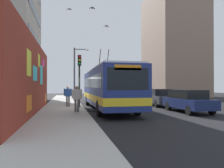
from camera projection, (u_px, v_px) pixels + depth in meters
The scene contains 16 objects.
ground_plane at pixel (84, 109), 17.94m from camera, with size 80.00×80.00×0.00m, color black.
sidewalk_slab at pixel (63, 108), 17.62m from camera, with size 48.00×3.20×0.15m, color #ADA8A0.
graffiti_wall at pixel (34, 78), 13.97m from camera, with size 15.21×0.32×4.70m.
building_far_left at pixel (0, 16), 26.60m from camera, with size 12.49×8.18×20.40m.
building_far_right at pixel (173, 45), 39.06m from camera, with size 10.79×8.11×17.93m.
city_bus at pixel (107, 87), 17.64m from camera, with size 12.26×2.69×4.97m.
parked_car_navy at pixel (188, 100), 15.64m from camera, with size 4.48×1.82×1.58m.
parked_car_dark_gray at pixel (157, 97), 20.90m from camera, with size 4.77×1.74×1.58m.
parked_car_red at pixel (137, 94), 27.05m from camera, with size 4.47×1.74×1.58m.
parked_car_champagne at pixel (124, 93), 33.16m from camera, with size 4.62×1.89×1.58m.
pedestrian_at_curb at pixel (77, 97), 14.55m from camera, with size 0.23×0.68×1.69m.
pedestrian_midblock at pixel (68, 94), 18.51m from camera, with size 0.23×0.68×1.69m.
traffic_light at pixel (79, 72), 17.75m from camera, with size 0.49×0.28×4.19m.
street_lamp at pixel (76, 70), 26.28m from camera, with size 0.44×1.73×6.20m.
flying_pigeons at pixel (89, 15), 21.19m from camera, with size 3.30×3.90×2.37m.
curbside_puddle at pixel (93, 110), 16.87m from camera, with size 1.48×1.48×0.00m, color black.
Camera 1 is at (-18.05, 1.36, 1.85)m, focal length 35.78 mm.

